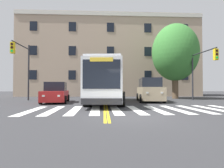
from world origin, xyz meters
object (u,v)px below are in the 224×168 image
at_px(city_bus, 107,83).
at_px(car_red_near_lane, 56,93).
at_px(car_navy_behind_bus, 96,90).
at_px(traffic_light_near_corner, 202,65).
at_px(car_tan_far_lane, 150,90).
at_px(traffic_light_far_corner, 23,61).
at_px(street_tree_curbside_large, 175,53).

distance_m(city_bus, car_red_near_lane, 4.72).
height_order(car_navy_behind_bus, traffic_light_near_corner, traffic_light_near_corner).
distance_m(car_tan_far_lane, car_navy_behind_bus, 9.29).
bearing_deg(traffic_light_near_corner, car_tan_far_lane, -177.47).
height_order(car_red_near_lane, car_tan_far_lane, car_tan_far_lane).
bearing_deg(car_navy_behind_bus, traffic_light_far_corner, -136.72).
xyz_separation_m(car_navy_behind_bus, street_tree_curbside_large, (9.84, -3.16, 4.65)).
height_order(car_navy_behind_bus, traffic_light_far_corner, traffic_light_far_corner).
bearing_deg(car_navy_behind_bus, street_tree_curbside_large, -17.77).
relative_size(city_bus, traffic_light_near_corner, 2.15).
bearing_deg(city_bus, street_tree_curbside_large, 32.68).
bearing_deg(car_navy_behind_bus, car_red_near_lane, -111.64).
xyz_separation_m(car_red_near_lane, traffic_light_near_corner, (14.14, 1.05, 2.77)).
relative_size(car_navy_behind_bus, traffic_light_near_corner, 0.89).
bearing_deg(city_bus, car_red_near_lane, 175.98).
bearing_deg(city_bus, car_navy_behind_bus, 98.71).
xyz_separation_m(car_red_near_lane, traffic_light_far_corner, (-3.72, 1.69, 3.13)).
height_order(traffic_light_far_corner, street_tree_curbside_large, street_tree_curbside_large).
height_order(car_red_near_lane, car_navy_behind_bus, car_navy_behind_bus).
xyz_separation_m(city_bus, traffic_light_far_corner, (-8.34, 2.02, 2.18)).
relative_size(car_red_near_lane, car_navy_behind_bus, 1.01).
relative_size(city_bus, street_tree_curbside_large, 1.23).
xyz_separation_m(car_red_near_lane, street_tree_curbside_large, (13.14, 5.14, 4.86)).
bearing_deg(traffic_light_near_corner, city_bus, -171.82).
bearing_deg(street_tree_curbside_large, car_red_near_lane, -158.62).
bearing_deg(car_red_near_lane, traffic_light_near_corner, 4.23).
bearing_deg(car_tan_far_lane, street_tree_curbside_large, 44.86).
bearing_deg(city_bus, car_tan_far_lane, 15.21).
distance_m(city_bus, car_tan_far_lane, 4.38).
height_order(city_bus, car_navy_behind_bus, city_bus).
distance_m(traffic_light_far_corner, street_tree_curbside_large, 17.30).
bearing_deg(traffic_light_far_corner, street_tree_curbside_large, 11.56).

